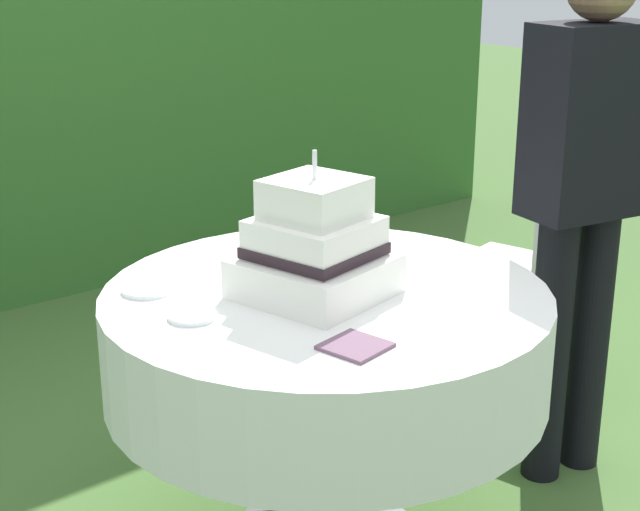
% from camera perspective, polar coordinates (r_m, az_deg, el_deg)
% --- Properties ---
extents(cake_table, '(1.15, 1.15, 0.77)m').
position_cam_1_polar(cake_table, '(2.52, 0.36, -5.22)').
color(cake_table, '#4C4C51').
rests_on(cake_table, ground_plane).
extents(wedding_cake, '(0.39, 0.40, 0.37)m').
position_cam_1_polar(wedding_cake, '(2.41, -0.39, 0.44)').
color(wedding_cake, white).
rests_on(wedding_cake, cake_table).
extents(serving_plate_near, '(0.12, 0.12, 0.01)m').
position_cam_1_polar(serving_plate_near, '(2.31, -7.55, -3.56)').
color(serving_plate_near, white).
rests_on(serving_plate_near, cake_table).
extents(serving_plate_far, '(0.13, 0.13, 0.01)m').
position_cam_1_polar(serving_plate_far, '(2.49, -10.18, -2.00)').
color(serving_plate_far, white).
rests_on(serving_plate_far, cake_table).
extents(napkin_stack, '(0.15, 0.15, 0.01)m').
position_cam_1_polar(napkin_stack, '(2.14, 2.10, -5.37)').
color(napkin_stack, '#6B4C60').
rests_on(napkin_stack, cake_table).
extents(garden_chair, '(0.48, 0.48, 0.89)m').
position_cam_1_polar(garden_chair, '(3.51, 12.58, -0.06)').
color(garden_chair, white).
rests_on(garden_chair, ground_plane).
extents(standing_person, '(0.39, 0.27, 1.60)m').
position_cam_1_polar(standing_person, '(2.92, 15.32, 3.89)').
color(standing_person, black).
rests_on(standing_person, ground_plane).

